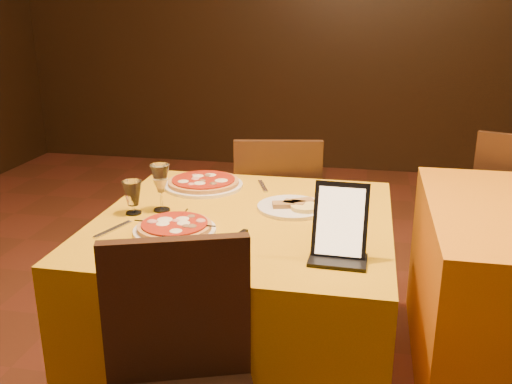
% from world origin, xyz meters
% --- Properties ---
extents(wall_back, '(6.00, 0.01, 2.80)m').
position_xyz_m(wall_back, '(0.00, 3.50, 1.40)').
color(wall_back, black).
rests_on(wall_back, floor).
extents(main_table, '(1.10, 1.10, 0.75)m').
position_xyz_m(main_table, '(-0.09, 0.09, 0.38)').
color(main_table, '#D1950D').
rests_on(main_table, floor).
extents(chair_main_far, '(0.45, 0.45, 0.91)m').
position_xyz_m(chair_main_far, '(-0.09, 0.88, 0.46)').
color(chair_main_far, black).
rests_on(chair_main_far, floor).
extents(pizza_near, '(0.29, 0.29, 0.03)m').
position_xyz_m(pizza_near, '(-0.30, -0.11, 0.77)').
color(pizza_near, white).
rests_on(pizza_near, main_table).
extents(pizza_far, '(0.35, 0.35, 0.03)m').
position_xyz_m(pizza_far, '(-0.35, 0.42, 0.77)').
color(pizza_far, white).
rests_on(pizza_far, main_table).
extents(cutlet_dish, '(0.27, 0.27, 0.03)m').
position_xyz_m(cutlet_dish, '(0.08, 0.21, 0.76)').
color(cutlet_dish, white).
rests_on(cutlet_dish, main_table).
extents(wine_glass, '(0.11, 0.11, 0.19)m').
position_xyz_m(wine_glass, '(-0.42, 0.10, 0.84)').
color(wine_glass, '#EFDB87').
rests_on(wine_glass, main_table).
extents(water_glass, '(0.09, 0.09, 0.13)m').
position_xyz_m(water_glass, '(-0.51, 0.04, 0.81)').
color(water_glass, white).
rests_on(water_glass, main_table).
extents(tablet, '(0.18, 0.10, 0.23)m').
position_xyz_m(tablet, '(0.28, -0.19, 0.87)').
color(tablet, black).
rests_on(tablet, main_table).
extents(knife, '(0.09, 0.25, 0.01)m').
position_xyz_m(knife, '(-0.08, -0.19, 0.75)').
color(knife, silver).
rests_on(knife, main_table).
extents(fork_near, '(0.08, 0.18, 0.01)m').
position_xyz_m(fork_near, '(-0.52, -0.13, 0.75)').
color(fork_near, silver).
rests_on(fork_near, main_table).
extents(fork_far, '(0.08, 0.16, 0.01)m').
position_xyz_m(fork_far, '(-0.09, 0.47, 0.75)').
color(fork_far, silver).
rests_on(fork_far, main_table).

